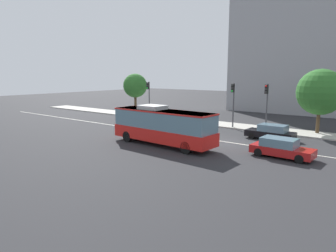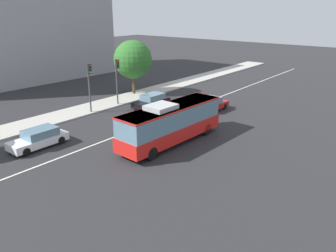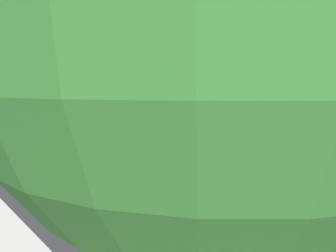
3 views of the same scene
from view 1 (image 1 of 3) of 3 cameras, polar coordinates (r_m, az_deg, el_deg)
name	(u,v)px [view 1 (image 1 of 3)]	position (r m, az deg, el deg)	size (l,w,h in m)	color
ground_plane	(225,142)	(28.62, 10.66, -2.95)	(160.00, 160.00, 0.00)	#28282B
sidewalk_kerb	(259,128)	(36.17, 16.71, -0.45)	(80.00, 3.58, 0.14)	#B2ADA3
lane_centre_line	(225,142)	(28.62, 10.66, -2.94)	(76.00, 0.16, 0.01)	silver
transit_bus	(162,125)	(26.52, -1.05, 0.21)	(10.10, 2.96, 3.46)	red
sedan_white	(155,120)	(36.96, -2.44, 1.19)	(4.50, 1.83, 1.46)	white
sedan_red	(281,148)	(24.34, 20.53, -3.89)	(4.56, 1.96, 1.46)	#B21919
sedan_black	(271,132)	(30.61, 18.84, -1.10)	(4.53, 1.89, 1.46)	black
traffic_light_near_corner	(233,98)	(35.43, 12.16, 5.24)	(0.34, 0.62, 5.20)	#47474C
traffic_light_mid_block	(267,99)	(34.02, 18.08, 4.80)	(0.35, 0.62, 5.20)	#47474C
traffic_light_far_corner	(149,94)	(42.39, -3.69, 6.13)	(0.33, 0.62, 5.20)	#47474C
street_tree_kerbside_left	(320,92)	(34.89, 26.80, 5.72)	(4.72, 4.72, 6.76)	#4C3823
street_tree_kerbside_centre	(135,86)	(45.03, -6.21, 7.54)	(3.49, 3.49, 6.31)	#4C3823
office_block_background	(325,49)	(56.54, 27.46, 12.71)	(27.42, 14.67, 20.40)	#939399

